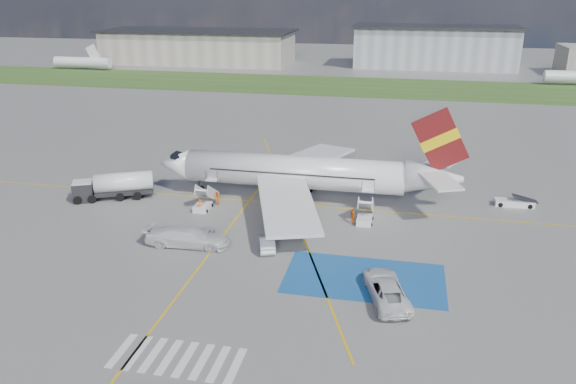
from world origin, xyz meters
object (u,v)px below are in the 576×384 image
car_silver_a (204,235)px  van_white_a (386,286)px  car_silver_b (267,242)px  fuel_tanker (114,188)px  van_white_b (187,234)px  belt_loader (515,203)px  airliner (306,173)px  gpu_cart (134,185)px

car_silver_a → van_white_a: van_white_a is taller
car_silver_a → car_silver_b: (6.54, -0.27, -0.03)m
fuel_tanker → van_white_a: bearing=-50.6°
van_white_b → fuel_tanker: bearing=48.8°
fuel_tanker → car_silver_b: bearing=-48.3°
belt_loader → car_silver_a: bearing=-154.5°
airliner → fuel_tanker: airliner is taller
van_white_a → gpu_cart: bearing=-47.0°
belt_loader → car_silver_b: size_ratio=1.14×
gpu_cart → belt_loader: gpu_cart is taller
van_white_a → van_white_b: 20.55m
fuel_tanker → belt_loader: bearing=-15.2°
car_silver_a → van_white_a: (18.37, -7.24, 0.41)m
car_silver_b → belt_loader: bearing=-164.4°
gpu_cart → belt_loader: 46.07m
car_silver_a → car_silver_b: 6.54m
gpu_cart → car_silver_a: bearing=-58.6°
van_white_b → car_silver_a: bearing=-48.7°
gpu_cart → van_white_a: van_white_a is taller
fuel_tanker → car_silver_b: 23.38m
fuel_tanker → car_silver_a: fuel_tanker is taller
fuel_tanker → gpu_cart: (1.11, 2.78, -0.48)m
airliner → van_white_b: 17.70m
belt_loader → car_silver_b: belt_loader is taller
car_silver_a → van_white_a: bearing=149.0°
car_silver_a → van_white_a: size_ratio=0.70×
car_silver_a → van_white_b: (-1.29, -1.26, 0.52)m
van_white_a → van_white_b: (-19.67, 5.97, 0.11)m
car_silver_a → car_silver_b: size_ratio=1.01×
gpu_cart → belt_loader: (45.84, 4.56, -0.50)m
belt_loader → car_silver_a: 36.23m
belt_loader → van_white_b: 37.98m
car_silver_b → van_white_a: van_white_a is taller
fuel_tanker → car_silver_b: size_ratio=2.26×
gpu_cart → fuel_tanker: bearing=-128.8°
airliner → gpu_cart: airliner is taller
belt_loader → car_silver_b: (-25.64, -16.93, 0.34)m
car_silver_b → van_white_a: size_ratio=0.70×
gpu_cart → car_silver_b: (20.20, -12.38, -0.16)m
belt_loader → van_white_b: size_ratio=0.75×
belt_loader → van_white_a: (-13.80, -23.90, 0.77)m
airliner → belt_loader: (24.28, 2.95, -3.04)m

